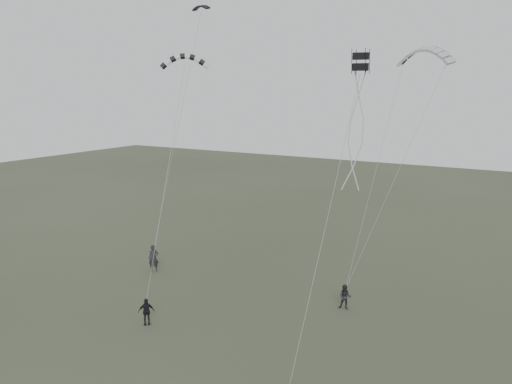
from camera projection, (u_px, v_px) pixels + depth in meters
The scene contains 8 objects.
ground at pixel (189, 344), 25.38m from camera, with size 140.00×140.00×0.00m, color #3A412D.
flyer_left at pixel (154, 258), 35.39m from camera, with size 0.71×0.46×1.94m, color #232328.
flyer_right at pixel (345, 297), 29.29m from camera, with size 0.73×0.57×1.49m, color #25252A.
flyer_center at pixel (146, 311), 27.36m from camera, with size 0.87×0.36×1.49m, color black.
kite_dark_small at pixel (201, 6), 34.06m from camera, with size 1.40×0.42×0.48m, color black, non-canonical shape.
kite_pale_large at pixel (425, 49), 30.83m from camera, with size 3.57×0.80×1.50m, color #B4B7B9, non-canonical shape.
kite_striped at pixel (185, 56), 28.99m from camera, with size 2.78×0.69×1.11m, color black, non-canonical shape.
kite_box at pixel (361, 61), 20.77m from camera, with size 0.67×0.67×0.73m, color black, non-canonical shape.
Camera 1 is at (14.69, -18.45, 12.61)m, focal length 35.00 mm.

